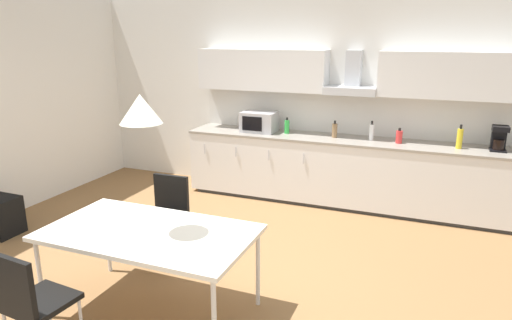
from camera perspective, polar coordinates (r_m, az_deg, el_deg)
The scene contains 16 objects.
ground_plane at distance 4.64m, azimuth -4.40°, elevation -13.56°, with size 9.40×7.79×0.02m, color brown.
wall_back at distance 6.59m, azimuth 5.54°, elevation 7.98°, with size 7.52×0.10×2.78m, color silver.
kitchen_counter at distance 6.25m, azimuth 11.03°, elevation -1.40°, with size 4.38×0.69×0.91m.
backsplash_tile at distance 6.39m, azimuth 11.91°, elevation 5.60°, with size 4.36×0.02×0.55m, color silver.
upper_wall_cabinets at distance 6.17m, azimuth 11.94°, elevation 10.59°, with size 4.36×0.40×0.56m.
microwave at distance 6.44m, azimuth 0.39°, elevation 4.80°, with size 0.48×0.35×0.28m.
coffee_maker at distance 6.08m, azimuth 28.10°, elevation 2.42°, with size 0.18×0.19×0.30m.
bottle_red at distance 6.03m, azimuth 17.46°, elevation 2.79°, with size 0.08×0.08×0.19m.
bottle_brown at distance 6.17m, azimuth 9.80°, elevation 3.68°, with size 0.07×0.07×0.23m.
bottle_yellow at distance 5.99m, azimuth 24.10°, elevation 2.49°, with size 0.07×0.07×0.29m.
bottle_green at distance 6.34m, azimuth 3.89°, elevation 4.19°, with size 0.07×0.07×0.22m.
bottle_white at distance 6.10m, azimuth 14.24°, elevation 3.42°, with size 0.06×0.06×0.25m.
dining_table at distance 3.79m, azimuth -13.22°, elevation -9.13°, with size 1.67×0.93×0.73m.
chair_near_left at distance 3.54m, azimuth -26.48°, elevation -15.09°, with size 0.44×0.44×0.87m.
chair_far_left at distance 4.69m, azimuth -11.05°, elevation -6.16°, with size 0.41×0.41×0.87m.
pendant_lamp at distance 3.50m, azimuth -14.23°, elevation 6.20°, with size 0.32×0.32×0.22m, color silver.
Camera 1 is at (1.82, -3.63, 2.24)m, focal length 32.00 mm.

